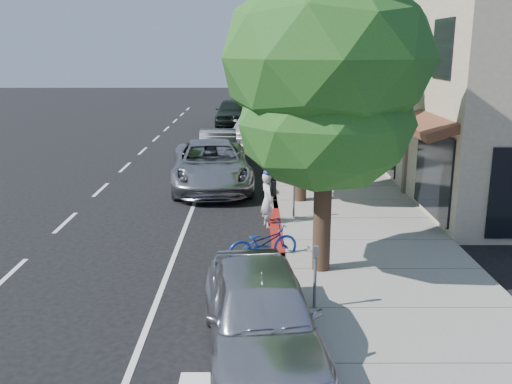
{
  "coord_description": "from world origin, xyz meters",
  "views": [
    {
      "loc": [
        -0.6,
        -14.11,
        5.03
      ],
      "look_at": [
        -0.56,
        0.36,
        1.35
      ],
      "focal_mm": 40.0,
      "sensor_mm": 36.0,
      "label": 1
    }
  ],
  "objects_px": {
    "street_tree_0": "(327,64)",
    "silver_suv": "(211,165)",
    "street_tree_3": "(284,43)",
    "near_car_a": "(261,313)",
    "cyclist": "(268,200)",
    "street_tree_5": "(275,50)",
    "street_tree_2": "(291,72)",
    "street_tree_4": "(279,62)",
    "pedestrian": "(348,150)",
    "white_pickup": "(256,125)",
    "street_tree_1": "(303,60)",
    "dark_suv_far": "(232,112)",
    "dark_sedan": "(218,148)",
    "bicycle": "(263,243)"
  },
  "relations": [
    {
      "from": "cyclist",
      "to": "street_tree_5",
      "type": "bearing_deg",
      "value": -20.96
    },
    {
      "from": "street_tree_0",
      "to": "pedestrian",
      "type": "bearing_deg",
      "value": 77.85
    },
    {
      "from": "cyclist",
      "to": "pedestrian",
      "type": "height_order",
      "value": "pedestrian"
    },
    {
      "from": "street_tree_0",
      "to": "street_tree_2",
      "type": "bearing_deg",
      "value": 90.0
    },
    {
      "from": "street_tree_2",
      "to": "dark_suv_far",
      "type": "bearing_deg",
      "value": 102.12
    },
    {
      "from": "street_tree_4",
      "to": "white_pickup",
      "type": "xyz_separation_m",
      "value": [
        -1.4,
        -4.9,
        -3.3
      ]
    },
    {
      "from": "street_tree_3",
      "to": "cyclist",
      "type": "height_order",
      "value": "street_tree_3"
    },
    {
      "from": "street_tree_1",
      "to": "near_car_a",
      "type": "xyz_separation_m",
      "value": [
        -1.4,
        -9.5,
        -3.87
      ]
    },
    {
      "from": "street_tree_3",
      "to": "dark_sedan",
      "type": "bearing_deg",
      "value": -119.62
    },
    {
      "from": "street_tree_1",
      "to": "street_tree_5",
      "type": "height_order",
      "value": "street_tree_5"
    },
    {
      "from": "street_tree_5",
      "to": "bicycle",
      "type": "relative_size",
      "value": 4.34
    },
    {
      "from": "street_tree_0",
      "to": "near_car_a",
      "type": "distance_m",
      "value": 5.45
    },
    {
      "from": "street_tree_1",
      "to": "pedestrian",
      "type": "relative_size",
      "value": 4.61
    },
    {
      "from": "street_tree_0",
      "to": "pedestrian",
      "type": "distance_m",
      "value": 11.65
    },
    {
      "from": "street_tree_0",
      "to": "bicycle",
      "type": "height_order",
      "value": "street_tree_0"
    },
    {
      "from": "street_tree_5",
      "to": "cyclist",
      "type": "height_order",
      "value": "street_tree_5"
    },
    {
      "from": "street_tree_0",
      "to": "street_tree_2",
      "type": "distance_m",
      "value": 12.02
    },
    {
      "from": "street_tree_0",
      "to": "white_pickup",
      "type": "relative_size",
      "value": 1.27
    },
    {
      "from": "silver_suv",
      "to": "near_car_a",
      "type": "relative_size",
      "value": 1.33
    },
    {
      "from": "street_tree_0",
      "to": "street_tree_1",
      "type": "distance_m",
      "value": 6.0
    },
    {
      "from": "street_tree_1",
      "to": "white_pickup",
      "type": "height_order",
      "value": "street_tree_1"
    },
    {
      "from": "street_tree_1",
      "to": "pedestrian",
      "type": "distance_m",
      "value": 6.47
    },
    {
      "from": "street_tree_0",
      "to": "street_tree_1",
      "type": "bearing_deg",
      "value": 90.0
    },
    {
      "from": "dark_sedan",
      "to": "near_car_a",
      "type": "distance_m",
      "value": 16.14
    },
    {
      "from": "street_tree_3",
      "to": "white_pickup",
      "type": "bearing_deg",
      "value": 141.96
    },
    {
      "from": "bicycle",
      "to": "dark_sedan",
      "type": "height_order",
      "value": "dark_sedan"
    },
    {
      "from": "street_tree_3",
      "to": "near_car_a",
      "type": "height_order",
      "value": "street_tree_3"
    },
    {
      "from": "dark_suv_far",
      "to": "near_car_a",
      "type": "xyz_separation_m",
      "value": [
        1.63,
        -29.61,
        -0.08
      ]
    },
    {
      "from": "street_tree_2",
      "to": "white_pickup",
      "type": "relative_size",
      "value": 1.12
    },
    {
      "from": "white_pickup",
      "to": "near_car_a",
      "type": "bearing_deg",
      "value": -85.19
    },
    {
      "from": "near_car_a",
      "to": "dark_suv_far",
      "type": "bearing_deg",
      "value": 86.83
    },
    {
      "from": "street_tree_2",
      "to": "pedestrian",
      "type": "relative_size",
      "value": 4.14
    },
    {
      "from": "street_tree_0",
      "to": "dark_suv_far",
      "type": "distance_m",
      "value": 26.57
    },
    {
      "from": "dark_sedan",
      "to": "cyclist",
      "type": "bearing_deg",
      "value": -81.21
    },
    {
      "from": "cyclist",
      "to": "silver_suv",
      "type": "distance_m",
      "value": 5.21
    },
    {
      "from": "silver_suv",
      "to": "street_tree_0",
      "type": "bearing_deg",
      "value": -75.48
    },
    {
      "from": "street_tree_2",
      "to": "near_car_a",
      "type": "bearing_deg",
      "value": -95.16
    },
    {
      "from": "street_tree_1",
      "to": "pedestrian",
      "type": "bearing_deg",
      "value": 64.12
    },
    {
      "from": "street_tree_2",
      "to": "bicycle",
      "type": "xyz_separation_m",
      "value": [
        -1.3,
        -11.13,
        -3.57
      ]
    },
    {
      "from": "near_car_a",
      "to": "silver_suv",
      "type": "bearing_deg",
      "value": 91.79
    },
    {
      "from": "silver_suv",
      "to": "dark_suv_far",
      "type": "relative_size",
      "value": 1.21
    },
    {
      "from": "street_tree_3",
      "to": "dark_suv_far",
      "type": "distance_m",
      "value": 9.71
    },
    {
      "from": "street_tree_1",
      "to": "street_tree_3",
      "type": "relative_size",
      "value": 0.89
    },
    {
      "from": "street_tree_2",
      "to": "street_tree_4",
      "type": "distance_m",
      "value": 12.0
    },
    {
      "from": "street_tree_0",
      "to": "silver_suv",
      "type": "distance_m",
      "value": 9.77
    },
    {
      "from": "bicycle",
      "to": "street_tree_4",
      "type": "bearing_deg",
      "value": -24.17
    },
    {
      "from": "street_tree_4",
      "to": "silver_suv",
      "type": "xyz_separation_m",
      "value": [
        -3.1,
        -15.58,
        -3.32
      ]
    },
    {
      "from": "street_tree_0",
      "to": "street_tree_5",
      "type": "height_order",
      "value": "street_tree_5"
    },
    {
      "from": "street_tree_3",
      "to": "street_tree_5",
      "type": "xyz_separation_m",
      "value": [
        0.0,
        12.0,
        -0.43
      ]
    },
    {
      "from": "street_tree_3",
      "to": "dark_suv_far",
      "type": "relative_size",
      "value": 1.67
    }
  ]
}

